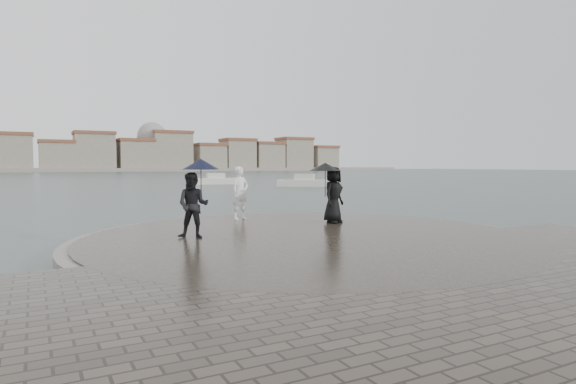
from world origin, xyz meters
TOP-DOWN VIEW (x-y plane):
  - ground at (0.00, 0.00)m, footprint 400.00×400.00m
  - kerb_ring at (0.00, 3.50)m, footprint 12.50×12.50m
  - quay_tip at (0.00, 3.50)m, footprint 11.90×11.90m
  - statue at (-0.29, 7.77)m, footprint 0.76×0.60m
  - visitor_left at (-2.90, 4.46)m, footprint 1.25×1.07m
  - visitor_right at (1.96, 5.50)m, footprint 1.31×1.10m
  - far_skyline at (-6.29, 160.71)m, footprint 260.00×20.00m
  - boats at (5.64, 37.73)m, footprint 36.84×16.39m

SIDE VIEW (x-z plane):
  - ground at x=0.00m, z-range 0.00..0.00m
  - kerb_ring at x=0.00m, z-range 0.00..0.32m
  - quay_tip at x=0.00m, z-range 0.00..0.36m
  - boats at x=5.64m, z-range -0.37..1.13m
  - statue at x=-0.29m, z-range 0.36..2.19m
  - visitor_left at x=-2.90m, z-range 0.43..2.47m
  - visitor_right at x=1.96m, z-range 0.51..2.46m
  - far_skyline at x=-6.29m, z-range -12.89..24.11m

